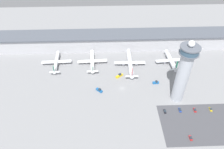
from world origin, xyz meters
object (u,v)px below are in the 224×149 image
(airplane_gate_bravo, at_px, (92,61))
(car_black_suv, at_px, (211,109))
(car_green_van, at_px, (165,111))
(service_truck_catering, at_px, (119,76))
(service_truck_baggage, at_px, (99,90))
(airplane_gate_alpha, at_px, (56,62))
(car_navy_sedan, at_px, (180,110))
(car_grey_coupe, at_px, (195,110))
(control_tower, at_px, (184,72))
(service_truck_fuel, at_px, (156,83))
(airplane_gate_charlie, at_px, (130,63))
(car_red_hatchback, at_px, (191,138))
(airplane_gate_delta, at_px, (171,60))

(airplane_gate_bravo, distance_m, car_black_suv, 121.46)
(car_green_van, bearing_deg, service_truck_catering, 127.41)
(service_truck_baggage, height_order, car_black_suv, service_truck_baggage)
(airplane_gate_alpha, xyz_separation_m, airplane_gate_bravo, (37.63, -0.19, 0.07))
(airplane_gate_alpha, relative_size, car_navy_sedan, 7.83)
(service_truck_catering, distance_m, service_truck_baggage, 28.02)
(service_truck_baggage, distance_m, car_black_suv, 97.91)
(airplane_gate_bravo, height_order, car_navy_sedan, airplane_gate_bravo)
(service_truck_catering, height_order, car_grey_coupe, service_truck_catering)
(control_tower, bearing_deg, service_truck_fuel, 126.76)
(airplane_gate_alpha, xyz_separation_m, car_grey_coupe, (125.85, -66.50, -3.70))
(airplane_gate_alpha, relative_size, airplane_gate_charlie, 0.79)
(airplane_gate_alpha, xyz_separation_m, car_red_hatchback, (113.99, -93.04, -3.67))
(airplane_gate_delta, xyz_separation_m, car_red_hatchback, (-6.28, -90.75, -4.08))
(control_tower, relative_size, car_navy_sedan, 13.11)
(service_truck_baggage, bearing_deg, car_black_suv, -15.24)
(service_truck_fuel, bearing_deg, service_truck_catering, 161.74)
(airplane_gate_delta, xyz_separation_m, service_truck_fuel, (-21.04, -29.74, -3.58))
(car_black_suv, bearing_deg, service_truck_baggage, 164.76)
(control_tower, relative_size, airplane_gate_charlie, 1.32)
(control_tower, xyz_separation_m, service_truck_baggage, (-68.92, 11.36, -29.14))
(service_truck_baggage, xyz_separation_m, car_green_van, (55.21, -26.45, -0.58))
(service_truck_baggage, bearing_deg, car_grey_coupe, -17.87)
(airplane_gate_charlie, bearing_deg, car_navy_sedan, -59.17)
(control_tower, xyz_separation_m, airplane_gate_bravo, (-76.36, 51.61, -25.92))
(airplane_gate_charlie, height_order, airplane_gate_delta, airplane_gate_delta)
(control_tower, distance_m, car_black_suv, 41.73)
(car_grey_coupe, xyz_separation_m, car_black_suv, (13.68, 0.32, -0.01))
(airplane_gate_bravo, distance_m, service_truck_fuel, 69.41)
(airplane_gate_bravo, bearing_deg, control_tower, -34.05)
(control_tower, distance_m, airplane_gate_delta, 56.08)
(airplane_gate_delta, bearing_deg, airplane_gate_alpha, 178.91)
(airplane_gate_charlie, bearing_deg, car_green_van, -69.34)
(airplane_gate_alpha, distance_m, airplane_gate_bravo, 37.63)
(service_truck_catering, distance_m, car_red_hatchback, 87.36)
(control_tower, bearing_deg, airplane_gate_charlie, 128.30)
(service_truck_catering, xyz_separation_m, car_black_suv, (74.57, -45.45, -0.51))
(service_truck_baggage, bearing_deg, car_navy_sedan, -20.47)
(service_truck_catering, height_order, car_green_van, service_truck_catering)
(car_grey_coupe, xyz_separation_m, car_green_van, (-25.57, -0.40, -0.03))
(service_truck_baggage, distance_m, car_green_van, 61.22)
(service_truck_fuel, bearing_deg, car_red_hatchback, -76.40)
(airplane_gate_charlie, relative_size, car_black_suv, 10.40)
(airplane_gate_alpha, xyz_separation_m, car_green_van, (100.28, -66.90, -3.73))
(airplane_gate_bravo, distance_m, car_grey_coupe, 110.43)
(airplane_gate_delta, height_order, service_truck_catering, airplane_gate_delta)
(service_truck_fuel, height_order, car_grey_coupe, service_truck_fuel)
(car_black_suv, bearing_deg, airplane_gate_delta, 106.79)
(car_grey_coupe, bearing_deg, airplane_gate_delta, 94.98)
(airplane_gate_charlie, xyz_separation_m, car_navy_sedan, (36.51, -61.17, -3.97))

